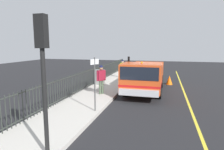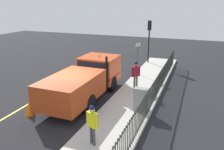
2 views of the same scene
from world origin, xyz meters
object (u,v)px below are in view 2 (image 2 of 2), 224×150
(worker_standing, at_px, (136,72))
(utility_cabinet, at_px, (141,99))
(work_truck, at_px, (87,77))
(pedestrian_distant, at_px, (92,121))
(traffic_cone, at_px, (30,108))
(traffic_light_near, at_px, (149,33))
(street_sign, at_px, (138,54))

(worker_standing, distance_m, utility_cabinet, 3.02)
(work_truck, distance_m, pedestrian_distant, 5.25)
(worker_standing, xyz_separation_m, traffic_cone, (-4.18, -5.12, -0.91))
(pedestrian_distant, bearing_deg, traffic_light_near, -59.17)
(traffic_light_near, bearing_deg, worker_standing, 99.98)
(utility_cabinet, distance_m, traffic_cone, 5.74)
(pedestrian_distant, bearing_deg, street_sign, -57.81)
(traffic_cone, bearing_deg, traffic_light_near, 74.17)
(utility_cabinet, height_order, street_sign, street_sign)
(worker_standing, height_order, traffic_cone, worker_standing)
(traffic_light_near, xyz_separation_m, street_sign, (-0.00, -3.85, -1.16))
(pedestrian_distant, distance_m, utility_cabinet, 3.88)
(pedestrian_distant, bearing_deg, utility_cabinet, -77.42)
(traffic_light_near, distance_m, traffic_cone, 12.84)
(worker_standing, xyz_separation_m, pedestrian_distant, (0.06, -6.52, -0.08))
(worker_standing, relative_size, utility_cabinet, 1.56)
(worker_standing, height_order, traffic_light_near, traffic_light_near)
(worker_standing, distance_m, traffic_light_near, 7.22)
(worker_standing, xyz_separation_m, traffic_light_near, (-0.74, 7.00, 1.59))
(pedestrian_distant, xyz_separation_m, traffic_cone, (-4.24, 1.39, -0.82))
(pedestrian_distant, distance_m, traffic_cone, 4.54)
(work_truck, height_order, utility_cabinet, work_truck)
(traffic_cone, bearing_deg, utility_cabinet, 24.08)
(work_truck, distance_m, traffic_cone, 3.73)
(traffic_light_near, bearing_deg, work_truck, 82.90)
(worker_standing, bearing_deg, work_truck, -13.95)
(utility_cabinet, bearing_deg, traffic_light_near, 100.37)
(work_truck, xyz_separation_m, worker_standing, (2.48, 1.92, 0.05))
(traffic_light_near, height_order, traffic_cone, traffic_light_near)
(utility_cabinet, bearing_deg, worker_standing, 110.67)
(street_sign, bearing_deg, worker_standing, -76.76)
(pedestrian_distant, bearing_deg, worker_standing, -62.02)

